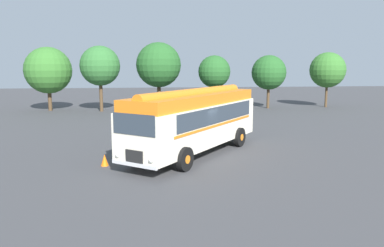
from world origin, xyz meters
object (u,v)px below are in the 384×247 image
Objects in this scene: car_near_left at (153,108)px; car_mid_left at (185,108)px; vintage_bus at (195,119)px; traffic_cone at (105,160)px; car_mid_right at (215,106)px.

car_near_left is 2.90m from car_mid_left.
vintage_bus reaches higher than traffic_cone.
traffic_cone is at bearing -156.75° from vintage_bus.
car_mid_right is at bearing 64.24° from traffic_cone.
vintage_bus reaches higher than car_mid_right.
vintage_bus is at bearing -93.23° from car_mid_left.
car_near_left and car_mid_left have the same top height.
car_mid_left and car_mid_right have the same top height.
traffic_cone is at bearing -108.11° from car_mid_left.
traffic_cone is at bearing -98.57° from car_near_left.
car_mid_left is at bearing -163.91° from car_mid_right.
car_mid_right is (5.83, 1.03, 0.00)m from car_near_left.
traffic_cone is (-2.42, -16.08, -0.57)m from car_near_left.
vintage_bus is at bearing -81.61° from car_near_left.
vintage_bus is 14.39m from car_mid_left.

